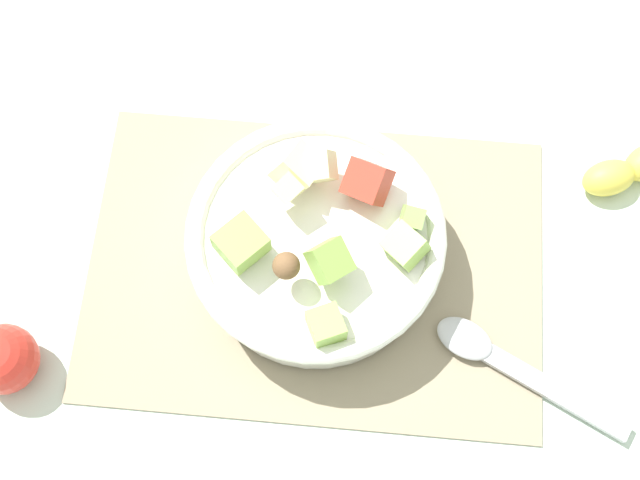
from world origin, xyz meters
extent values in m
plane|color=silver|center=(0.00, 0.00, 0.00)|extent=(2.40, 2.40, 0.00)
cube|color=gray|center=(0.00, 0.00, 0.00)|extent=(0.45, 0.31, 0.01)
cylinder|color=white|center=(0.00, -0.01, 0.04)|extent=(0.22, 0.22, 0.06)
torus|color=white|center=(0.00, -0.01, 0.07)|extent=(0.24, 0.24, 0.02)
cube|color=#9EC656|center=(-0.08, 0.00, 0.08)|extent=(0.05, 0.05, 0.04)
cube|color=#BC3828|center=(-0.04, -0.06, 0.09)|extent=(0.05, 0.05, 0.05)
cube|color=beige|center=(0.00, -0.07, 0.10)|extent=(0.03, 0.03, 0.04)
cube|color=beige|center=(0.03, -0.04, 0.10)|extent=(0.03, 0.04, 0.03)
cube|color=#9EC656|center=(-0.02, 0.08, 0.08)|extent=(0.04, 0.04, 0.02)
cube|color=#8CB74C|center=(-0.02, 0.03, 0.10)|extent=(0.05, 0.05, 0.04)
cube|color=#8CB74C|center=(0.06, 0.01, 0.09)|extent=(0.05, 0.06, 0.03)
sphere|color=brown|center=(0.02, 0.03, 0.10)|extent=(0.03, 0.03, 0.04)
cube|color=#93C160|center=(-0.09, -0.03, 0.08)|extent=(0.02, 0.03, 0.03)
cube|color=beige|center=(0.02, -0.06, 0.09)|extent=(0.05, 0.05, 0.05)
ellipsoid|color=#B7B7BC|center=(-0.15, 0.06, 0.01)|extent=(0.07, 0.06, 0.01)
cube|color=#B7B7BC|center=(-0.23, 0.10, 0.01)|extent=(0.14, 0.08, 0.01)
sphere|color=red|center=(0.27, 0.12, 0.03)|extent=(0.07, 0.07, 0.07)
ellipsoid|color=yellow|center=(-0.29, -0.12, 0.02)|extent=(0.06, 0.05, 0.04)
camera|label=1|loc=(-0.03, 0.26, 0.79)|focal=47.24mm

